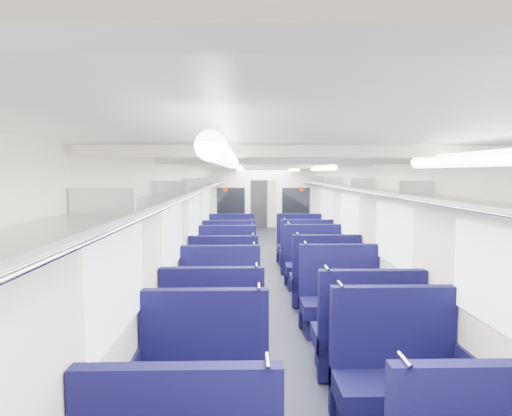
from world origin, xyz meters
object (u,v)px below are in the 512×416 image
object	(u,v)px
seat_11	(341,305)
seat_15	(314,268)
seat_8	(214,337)
end_door	(258,203)
seat_7	(397,385)
seat_6	(203,390)
seat_17	(306,256)
seat_13	(325,283)
seat_18	(231,248)
seat_10	(220,308)
bulkhead	(263,208)
seat_14	(227,270)
seat_9	(366,341)
seat_19	(300,248)
seat_16	(229,257)
seat_12	(224,284)

from	to	relation	value
seat_11	seat_15	size ratio (longest dim) A/B	1.00
seat_8	end_door	bearing A→B (deg)	86.22
seat_7	seat_6	bearing A→B (deg)	-177.88
seat_11	seat_17	xyz separation A→B (m)	(0.00, 3.49, 0.00)
seat_13	seat_18	distance (m)	3.70
end_door	seat_15	size ratio (longest dim) A/B	1.62
end_door	seat_11	xyz separation A→B (m)	(0.83, -11.42, -0.62)
seat_15	seat_18	bearing A→B (deg)	127.22
seat_8	seat_17	size ratio (longest dim) A/B	1.00
seat_11	seat_15	xyz separation A→B (m)	(0.00, 2.33, 0.00)
seat_11	seat_10	bearing A→B (deg)	-177.62
bulkhead	seat_14	size ratio (longest dim) A/B	2.27
seat_7	seat_11	xyz separation A→B (m)	(0.00, 2.24, 0.00)
seat_13	seat_15	distance (m)	1.12
seat_7	seat_9	world-z (taller)	same
seat_11	seat_18	size ratio (longest dim) A/B	1.00
seat_6	seat_14	bearing A→B (deg)	90.00
seat_10	seat_19	world-z (taller)	same
seat_9	seat_17	bearing A→B (deg)	90.00
seat_8	seat_9	size ratio (longest dim) A/B	1.00
end_door	bulkhead	xyz separation A→B (m)	(-0.00, -5.58, 0.23)
seat_16	seat_19	xyz separation A→B (m)	(1.66, 1.11, 0.00)
seat_10	seat_16	size ratio (longest dim) A/B	1.00
bulkhead	seat_7	xyz separation A→B (m)	(0.83, -8.08, -0.85)
bulkhead	seat_8	bearing A→B (deg)	-96.79
seat_12	seat_16	distance (m)	2.24
seat_13	seat_16	world-z (taller)	same
seat_8	seat_7	bearing A→B (deg)	-33.66
seat_13	bulkhead	bearing A→B (deg)	100.17
seat_6	seat_16	world-z (taller)	same
seat_14	seat_15	bearing A→B (deg)	4.46
seat_6	seat_7	distance (m)	1.66
seat_6	seat_18	bearing A→B (deg)	90.00
seat_11	seat_13	xyz separation A→B (m)	(0.00, 1.22, 0.00)
seat_7	seat_19	bearing A→B (deg)	90.00
bulkhead	seat_18	world-z (taller)	bulkhead
seat_8	seat_6	bearing A→B (deg)	-90.00
seat_15	seat_8	bearing A→B (deg)	-115.60
seat_7	seat_19	distance (m)	6.74
seat_7	seat_8	xyz separation A→B (m)	(-1.66, 1.11, 0.00)
seat_11	seat_19	world-z (taller)	same
seat_17	end_door	bearing A→B (deg)	95.97
seat_18	seat_19	size ratio (longest dim) A/B	1.00
seat_9	seat_18	size ratio (longest dim) A/B	1.00
seat_12	seat_18	bearing A→B (deg)	90.00
seat_12	seat_17	xyz separation A→B (m)	(1.66, 2.34, 0.00)
seat_17	seat_9	bearing A→B (deg)	-90.00
seat_14	seat_16	size ratio (longest dim) A/B	1.00
seat_10	bulkhead	bearing A→B (deg)	82.01
seat_10	seat_18	xyz separation A→B (m)	(0.00, 4.59, 0.00)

